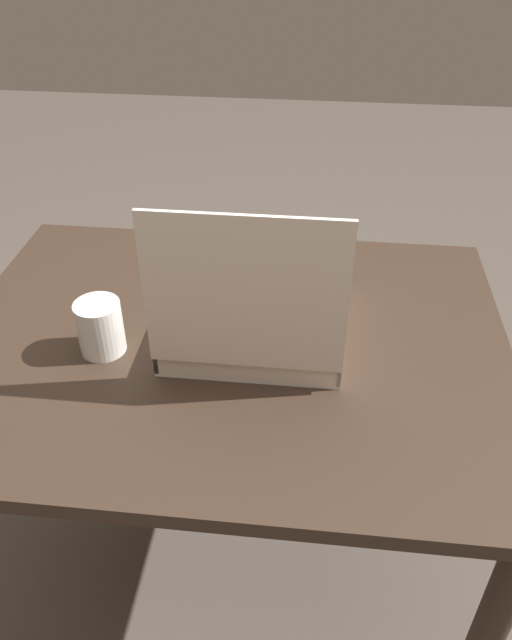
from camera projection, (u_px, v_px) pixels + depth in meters
name	position (u px, v px, depth m)	size (l,w,h in m)	color
ground_plane	(236.00, 567.00, 1.65)	(8.00, 8.00, 0.00)	#564C44
dining_table	(230.00, 383.00, 1.26)	(1.06, 0.81, 0.77)	#38281E
donut_box	(253.00, 316.00, 1.15)	(0.33, 0.33, 0.33)	white
coffee_mug	(100.00, 326.00, 1.13)	(0.08, 0.08, 0.10)	white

